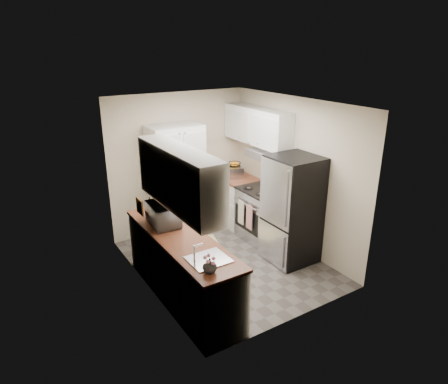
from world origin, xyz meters
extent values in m
plane|color=#56514C|center=(0.00, 0.00, 0.00)|extent=(3.20, 3.20, 0.00)
cube|color=beige|center=(0.00, 1.60, 1.25)|extent=(2.60, 0.04, 2.50)
cube|color=beige|center=(0.00, -1.60, 1.25)|extent=(2.60, 0.04, 2.50)
cube|color=beige|center=(-1.30, 0.00, 1.25)|extent=(0.04, 3.20, 2.50)
cube|color=beige|center=(1.30, 0.00, 1.25)|extent=(0.04, 3.20, 2.50)
cube|color=silver|center=(0.00, 0.00, 2.50)|extent=(2.60, 3.20, 0.04)
cube|color=white|center=(-1.13, -0.75, 1.83)|extent=(0.33, 1.60, 0.70)
cube|color=white|center=(1.13, 0.82, 1.89)|extent=(0.33, 1.55, 0.58)
cube|color=#99999E|center=(1.07, 0.39, 1.52)|extent=(0.45, 0.76, 0.13)
cube|color=#B7B7BC|center=(-0.99, -1.15, 0.93)|extent=(0.45, 0.40, 0.02)
cube|color=brown|center=(-1.29, 0.20, 1.18)|extent=(0.02, 0.22, 0.22)
cube|color=white|center=(-0.20, 1.32, 1.00)|extent=(0.90, 0.55, 2.00)
cube|color=white|center=(-0.99, -0.43, 0.44)|extent=(0.60, 2.30, 0.88)
cube|color=brown|center=(-0.99, -0.43, 0.90)|extent=(0.63, 2.33, 0.04)
cube|color=white|center=(0.99, 1.19, 0.44)|extent=(0.60, 0.80, 0.88)
cube|color=brown|center=(0.99, 1.19, 0.90)|extent=(0.63, 0.83, 0.04)
cube|color=#B7B7BC|center=(0.97, 0.39, 0.45)|extent=(0.64, 0.76, 0.90)
cube|color=black|center=(0.97, 0.39, 0.92)|extent=(0.66, 0.78, 0.03)
cube|color=black|center=(1.26, 0.39, 1.02)|extent=(0.06, 0.76, 0.22)
cube|color=tan|center=(0.60, 0.25, 0.55)|extent=(0.01, 0.16, 0.42)
cube|color=beige|center=(0.60, 0.49, 0.55)|extent=(0.01, 0.16, 0.42)
cube|color=#B7B7BC|center=(0.94, -0.41, 0.85)|extent=(0.70, 0.72, 1.70)
imported|color=silver|center=(-1.02, 0.02, 1.07)|extent=(0.40, 0.56, 0.30)
cylinder|color=black|center=(-1.07, 0.37, 1.06)|extent=(0.07, 0.07, 0.27)
imported|color=silver|center=(-1.11, -1.39, 1.00)|extent=(0.21, 0.21, 0.17)
cube|color=#377D2B|center=(-0.81, 0.63, 1.06)|extent=(0.04, 0.22, 0.27)
cube|color=#B7B7BB|center=(0.96, 1.25, 1.02)|extent=(0.39, 0.44, 0.21)
cube|color=beige|center=(-0.03, 0.64, 0.01)|extent=(0.70, 0.91, 0.01)
camera|label=1|loc=(-2.98, -4.66, 3.26)|focal=32.00mm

